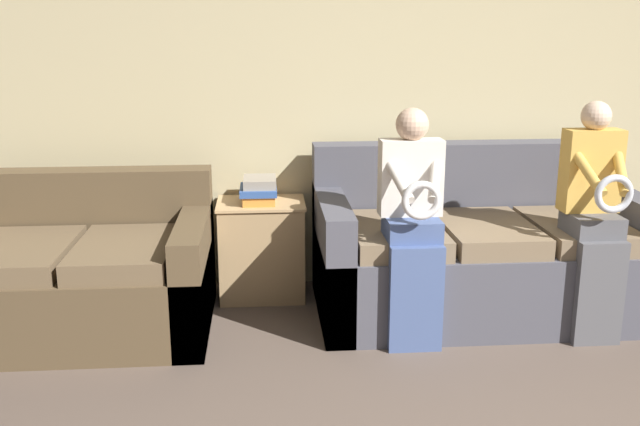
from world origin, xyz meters
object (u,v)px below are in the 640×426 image
object	(u,v)px
couch_side	(82,276)
side_shelf	(262,248)
book_stack	(259,190)
child_left_seated	(413,218)
couch_main	(478,254)
child_right_seated	(595,212)

from	to	relation	value
couch_side	side_shelf	bearing A→B (deg)	22.21
book_stack	child_left_seated	bearing A→B (deg)	-41.97
couch_main	child_right_seated	bearing A→B (deg)	-40.47
child_left_seated	child_right_seated	distance (m)	0.97
child_left_seated	child_right_seated	xyz separation A→B (m)	(0.97, 0.00, 0.01)
couch_side	child_left_seated	bearing A→B (deg)	-9.99
book_stack	child_right_seated	bearing A→B (deg)	-21.99
couch_side	side_shelf	xyz separation A→B (m)	(0.99, 0.40, 0.01)
couch_main	book_stack	bearing A→B (deg)	166.86
couch_side	side_shelf	distance (m)	1.07
side_shelf	book_stack	distance (m)	0.37
book_stack	side_shelf	bearing A→B (deg)	14.89
couch_main	child_left_seated	distance (m)	0.72
child_right_seated	book_stack	xyz separation A→B (m)	(-1.76, 0.71, -0.01)
child_right_seated	book_stack	bearing A→B (deg)	158.01
child_right_seated	book_stack	size ratio (longest dim) A/B	4.31
couch_main	child_left_seated	size ratio (longest dim) A/B	1.54
couch_side	child_right_seated	world-z (taller)	child_right_seated
side_shelf	couch_side	bearing A→B (deg)	-157.79
child_right_seated	side_shelf	world-z (taller)	child_right_seated
couch_main	child_right_seated	world-z (taller)	child_right_seated
book_stack	couch_side	bearing A→B (deg)	-157.72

